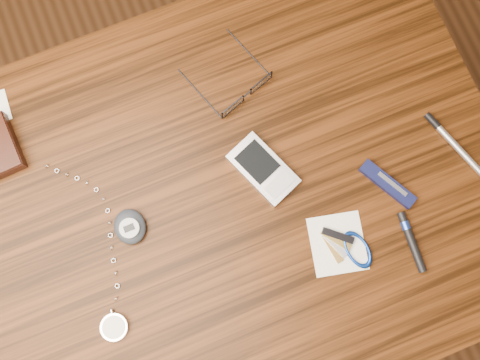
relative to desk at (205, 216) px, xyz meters
The scene contains 10 objects.
ground 0.65m from the desk, ahead, with size 3.80×3.80×0.00m, color #472814.
desk is the anchor object (origin of this frame).
eyeglasses 0.23m from the desk, 47.98° to the left, with size 0.14×0.14×0.02m.
pocket_watch 0.24m from the desk, 149.62° to the right, with size 0.08×0.30×0.01m.
pda_phone 0.16m from the desk, 10.44° to the left, with size 0.10×0.13×0.02m.
pedometer 0.16m from the desk, behind, with size 0.05×0.06×0.02m.
notepad_keys 0.26m from the desk, 36.41° to the right, with size 0.10×0.11×0.01m.
pocket_knife 0.32m from the desk, 14.50° to the right, with size 0.07×0.10×0.01m.
silver_pen 0.43m from the desk, ahead, with size 0.05×0.13×0.01m.
black_blue_pen 0.35m from the desk, 30.48° to the right, with size 0.02×0.10×0.01m.
Camera 1 is at (0.02, -0.12, 1.60)m, focal length 40.00 mm.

